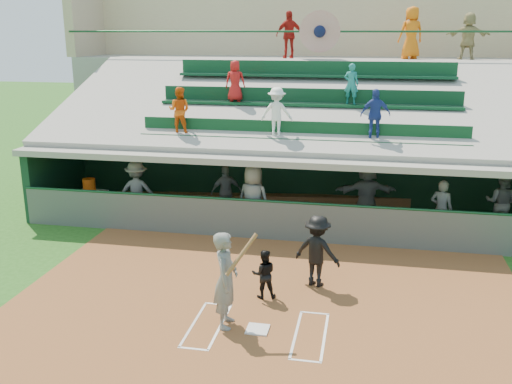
% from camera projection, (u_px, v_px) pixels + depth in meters
% --- Properties ---
extents(ground, '(100.00, 100.00, 0.00)m').
position_uv_depth(ground, '(258.00, 331.00, 11.09)').
color(ground, '#215117').
rests_on(ground, ground).
extents(dirt_slab, '(11.00, 9.00, 0.02)m').
position_uv_depth(dirt_slab, '(262.00, 318.00, 11.56)').
color(dirt_slab, brown).
rests_on(dirt_slab, ground).
extents(home_plate, '(0.43, 0.43, 0.03)m').
position_uv_depth(home_plate, '(258.00, 329.00, 11.08)').
color(home_plate, silver).
rests_on(home_plate, dirt_slab).
extents(batters_box_chalk, '(2.65, 1.85, 0.01)m').
position_uv_depth(batters_box_chalk, '(258.00, 330.00, 11.08)').
color(batters_box_chalk, white).
rests_on(batters_box_chalk, dirt_slab).
extents(dugout_floor, '(16.00, 3.50, 0.04)m').
position_uv_depth(dugout_floor, '(299.00, 221.00, 17.46)').
color(dugout_floor, gray).
rests_on(dugout_floor, ground).
extents(concourse_slab, '(20.00, 3.00, 4.60)m').
position_uv_depth(concourse_slab, '(320.00, 115.00, 23.21)').
color(concourse_slab, gray).
rests_on(concourse_slab, ground).
extents(grandstand, '(20.40, 10.40, 7.80)m').
position_uv_depth(grandstand, '(313.00, 128.00, 20.39)').
color(grandstand, '#535853').
rests_on(grandstand, ground).
extents(batter_at_plate, '(0.89, 0.79, 1.95)m').
position_uv_depth(batter_at_plate, '(226.00, 279.00, 11.01)').
color(batter_at_plate, '#5D605A').
rests_on(batter_at_plate, dirt_slab).
extents(catcher, '(0.62, 0.53, 1.09)m').
position_uv_depth(catcher, '(264.00, 274.00, 12.31)').
color(catcher, black).
rests_on(catcher, dirt_slab).
extents(home_umpire, '(1.21, 0.92, 1.66)m').
position_uv_depth(home_umpire, '(317.00, 251.00, 12.84)').
color(home_umpire, black).
rests_on(home_umpire, dirt_slab).
extents(dugout_bench, '(13.37, 2.29, 0.40)m').
position_uv_depth(dugout_bench, '(301.00, 201.00, 18.67)').
color(dugout_bench, brown).
rests_on(dugout_bench, dugout_floor).
extents(white_table, '(0.95, 0.76, 0.78)m').
position_uv_depth(white_table, '(91.00, 204.00, 17.79)').
color(white_table, silver).
rests_on(white_table, dugout_floor).
extents(water_cooler, '(0.39, 0.39, 0.39)m').
position_uv_depth(water_cooler, '(89.00, 185.00, 17.70)').
color(water_cooler, '#D44D0C').
rests_on(water_cooler, white_table).
extents(dugout_player_a, '(1.32, 0.94, 1.84)m').
position_uv_depth(dugout_player_a, '(137.00, 191.00, 17.20)').
color(dugout_player_a, '#5C5F59').
rests_on(dugout_player_a, dugout_floor).
extents(dugout_player_b, '(1.03, 0.80, 1.63)m').
position_uv_depth(dugout_player_b, '(226.00, 192.00, 17.54)').
color(dugout_player_b, '#61645F').
rests_on(dugout_player_b, dugout_floor).
extents(dugout_player_c, '(1.10, 0.87, 1.98)m').
position_uv_depth(dugout_player_c, '(253.00, 200.00, 16.09)').
color(dugout_player_c, '#585A55').
rests_on(dugout_player_c, dugout_floor).
extents(dugout_player_d, '(1.88, 0.90, 1.95)m').
position_uv_depth(dugout_player_d, '(367.00, 194.00, 16.75)').
color(dugout_player_d, '#595C57').
rests_on(dugout_player_d, dugout_floor).
extents(dugout_player_e, '(0.72, 0.60, 1.69)m').
position_uv_depth(dugout_player_e, '(441.00, 210.00, 15.66)').
color(dugout_player_e, '#5A5D58').
rests_on(dugout_player_e, dugout_floor).
extents(dugout_player_f, '(1.05, 0.93, 1.78)m').
position_uv_depth(dugout_player_f, '(501.00, 203.00, 16.16)').
color(dugout_player_f, '#5F625D').
rests_on(dugout_player_f, dugout_floor).
extents(concourse_staff_a, '(1.12, 0.79, 1.76)m').
position_uv_depth(concourse_staff_a, '(289.00, 35.00, 21.66)').
color(concourse_staff_a, '#A71813').
rests_on(concourse_staff_a, concourse_slab).
extents(concourse_staff_b, '(1.09, 0.90, 1.90)m').
position_uv_depth(concourse_staff_b, '(411.00, 33.00, 21.26)').
color(concourse_staff_b, orange).
rests_on(concourse_staff_b, concourse_slab).
extents(concourse_staff_c, '(1.60, 0.64, 1.69)m').
position_uv_depth(concourse_staff_c, '(468.00, 36.00, 20.99)').
color(concourse_staff_c, tan).
rests_on(concourse_staff_c, concourse_slab).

